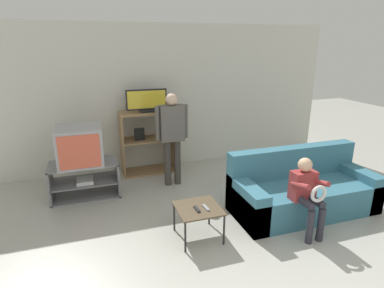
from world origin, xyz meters
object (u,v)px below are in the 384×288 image
media_shelf (149,142)px  person_seated_child (307,191)px  remote_control_black (197,209)px  television_main (80,146)px  tv_stand (85,180)px  remote_control_white (206,208)px  television_flat (147,101)px  couch (302,191)px  person_standing_adult (172,131)px  snack_table (198,210)px

media_shelf → person_seated_child: size_ratio=1.18×
remote_control_black → television_main: bearing=124.4°
tv_stand → remote_control_white: (1.35, -1.66, 0.15)m
tv_stand → television_main: (-0.02, -0.00, 0.55)m
television_main → remote_control_white: 2.19m
television_flat → couch: bearing=-49.2°
person_seated_child → remote_control_black: bearing=169.1°
media_shelf → person_standing_adult: bearing=-68.7°
remote_control_black → remote_control_white: size_ratio=1.00×
television_main → media_shelf: media_shelf is taller
media_shelf → couch: 2.72m
remote_control_white → person_standing_adult: 1.73m
remote_control_black → person_standing_adult: bearing=81.9°
tv_stand → television_flat: size_ratio=1.43×
tv_stand → couch: size_ratio=0.50×
television_flat → person_seated_child: television_flat is taller
media_shelf → remote_control_white: bearing=-84.5°
tv_stand → snack_table: tv_stand is taller
media_shelf → remote_control_black: media_shelf is taller
person_standing_adult → snack_table: bearing=-94.1°
couch → remote_control_black: bearing=-171.5°
television_main → person_seated_child: 3.21m
television_main → couch: bearing=-25.9°
media_shelf → person_seated_child: (1.42, -2.57, -0.01)m
television_main → snack_table: television_main is taller
media_shelf → remote_control_black: bearing=-87.3°
person_standing_adult → person_seated_child: bearing=-58.7°
television_main → remote_control_black: bearing=-52.7°
tv_stand → person_seated_child: person_seated_child is taller
tv_stand → remote_control_white: tv_stand is taller
television_main → remote_control_black: (1.26, -1.65, -0.40)m
television_main → couch: (2.89, -1.41, -0.53)m
couch → person_seated_child: bearing=-123.5°
remote_control_black → remote_control_white: (0.11, -0.00, 0.00)m
remote_control_white → tv_stand: bearing=124.4°
remote_control_black → couch: bearing=5.5°
television_flat → person_seated_child: bearing=-60.6°
television_flat → person_seated_child: size_ratio=0.74×
tv_stand → person_standing_adult: bearing=-0.2°
couch → person_seated_child: 0.66m
tv_stand → remote_control_black: 2.07m
person_seated_child → media_shelf: bearing=118.9°
television_flat → remote_control_black: television_flat is taller
media_shelf → snack_table: media_shelf is taller
television_flat → couch: 2.88m
person_standing_adult → television_flat: bearing=113.4°
snack_table → remote_control_white: size_ratio=3.59×
couch → television_main: bearing=154.1°
media_shelf → person_standing_adult: (0.26, -0.66, 0.34)m
person_seated_child → tv_stand: bearing=143.1°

